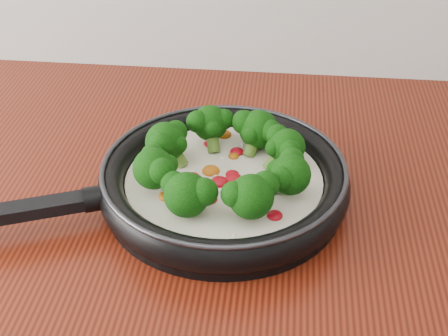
# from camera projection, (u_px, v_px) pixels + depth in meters

# --- Properties ---
(skillet) EXTENTS (0.54, 0.43, 0.10)m
(skillet) POSITION_uv_depth(u_px,v_px,m) (222.00, 178.00, 0.82)
(skillet) COLOR black
(skillet) RESTS_ON counter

